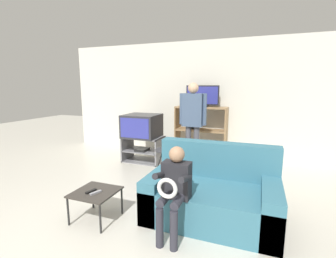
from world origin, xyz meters
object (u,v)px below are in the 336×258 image
Objects in this scene: remote_control_black at (91,191)px; person_standing_adult at (193,117)px; remote_control_white at (96,193)px; tv_stand at (143,149)px; media_shelf at (201,132)px; television_main at (142,126)px; folding_stool at (167,156)px; snack_table at (95,194)px; couch at (213,195)px; television_flat at (202,97)px; person_seated_child at (174,185)px.

person_standing_adult is at bearing 87.38° from remote_control_black.
remote_control_black is 0.08m from remote_control_white.
tv_stand is 0.71× the size of media_shelf.
television_main is 0.43× the size of person_standing_adult.
media_shelf reaches higher than folding_stool.
media_shelf is at bearing 32.65° from tv_stand.
snack_table is at bearing -76.90° from television_main.
folding_stool is 1.08m from couch.
television_flat reaches higher than couch.
television_flat reaches higher than tv_stand.
person_standing_adult is at bearing 100.38° from person_seated_child.
tv_stand is 1.49m from folding_stool.
media_shelf reaches higher than remote_control_black.
person_seated_child is (0.42, -2.98, -0.01)m from media_shelf.
person_standing_adult is (0.54, 2.30, 0.64)m from remote_control_white.
folding_stool is at bearing 143.83° from couch.
couch is 0.92× the size of person_standing_adult.
television_main is at bearing 123.81° from person_seated_child.
person_seated_child is at bearing 15.69° from remote_control_black.
television_main is (-0.03, 0.00, 0.51)m from tv_stand.
person_standing_adult reaches higher than tv_stand.
remote_control_white is 0.15× the size of person_seated_child.
television_flat reaches higher than snack_table.
tv_stand is at bearing 123.37° from person_seated_child.
remote_control_white is 1.41m from couch.
couch is (1.84, -1.73, -0.49)m from television_main.
television_main is 1.15m from person_standing_adult.
remote_control_black is (-0.63, -3.02, -1.00)m from television_flat.
remote_control_black is at bearing -135.25° from snack_table.
television_main reaches higher than couch.
tv_stand is 1.33m from media_shelf.
television_main is 2.41m from snack_table.
television_flat is at bearing 97.62° from person_seated_child.
tv_stand reaches higher than remote_control_white.
tv_stand is at bearing -148.34° from television_flat.
remote_control_white is 0.09× the size of couch.
snack_table is at bearing -100.85° from media_shelf.
tv_stand is 2.75m from person_seated_child.
couch is at bearing 60.45° from person_seated_child.
couch is at bearing 46.13° from remote_control_white.
couch is at bearing 23.77° from snack_table.
remote_control_black is at bearing -78.52° from tv_stand.
folding_stool is 1.33m from remote_control_black.
television_flat is 0.81m from person_standing_adult.
television_flat is (1.13, 0.68, 0.60)m from television_main.
person_standing_adult is 2.31m from person_seated_child.
television_flat is 3.25m from remote_control_black.
folding_stool is 4.38× the size of remote_control_black.
television_flat reaches higher than person_seated_child.
folding_stool is (0.99, -1.11, -0.26)m from television_main.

